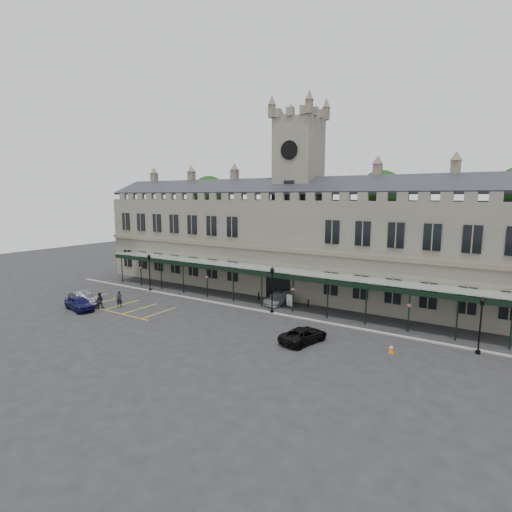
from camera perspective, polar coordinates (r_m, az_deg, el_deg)
The scene contains 21 objects.
ground at distance 40.30m, azimuth -4.68°, elevation -9.55°, with size 140.00×140.00×0.00m, color black.
station_building at distance 52.19m, azimuth 5.89°, elevation 1.88°, with size 60.00×10.36×17.30m.
clock_tower at distance 51.91m, azimuth 6.04°, elevation 9.19°, with size 5.60×5.60×24.80m.
canopy at distance 45.60m, azimuth 1.00°, elevation -4.24°, with size 50.00×4.10×4.30m.
kerb at distance 44.58m, azimuth -0.35°, elevation -7.65°, with size 60.00×0.40×0.12m, color gray.
parking_markings at distance 48.84m, azimuth -19.06°, elevation -6.76°, with size 16.00×6.00×0.01m, color gold, non-canonical shape.
tree_behind_left at distance 71.57m, azimuth -6.70°, elevation 8.77°, with size 6.00×6.00×16.00m.
tree_behind_mid at distance 57.46m, azimuth 17.40°, elevation 8.49°, with size 6.00×6.00×16.00m.
lamp_post_left at distance 54.38m, azimuth -14.98°, elevation -1.81°, with size 0.48×0.48×5.03m.
lamp_post_mid at distance 42.64m, azimuth 2.33°, elevation -4.27°, with size 0.49×0.49×5.14m.
lamp_post_right at distance 36.55m, azimuth 29.44°, elevation -7.98°, with size 0.45×0.45×4.73m.
traffic_cone at distance 34.68m, azimuth 18.76°, elevation -12.45°, with size 0.45×0.45×0.71m.
sign_board at distance 46.30m, azimuth 4.79°, elevation -6.32°, with size 0.77×0.13×1.31m.
bollard_left at distance 48.51m, azimuth 0.39°, elevation -5.78°, with size 0.17×0.17×0.97m, color black.
bollard_right at distance 45.92m, azimuth 7.46°, elevation -6.73°, with size 0.16×0.16×0.91m, color black.
car_left_a at distance 48.55m, azimuth -23.95°, elevation -6.17°, with size 1.84×4.58×1.56m, color #0D0D3A.
car_left_b at distance 50.21m, azimuth -23.49°, elevation -5.65°, with size 1.69×4.83×1.59m, color #313337.
car_taxi at distance 47.21m, azimuth 3.34°, elevation -5.91°, with size 2.02×4.96×1.44m, color #9FA1A6.
car_van at distance 35.30m, azimuth 6.81°, elevation -11.13°, with size 2.17×4.71×1.31m, color black.
person_a at distance 48.04m, azimuth -18.93°, elevation -5.85°, with size 0.69×0.45×1.88m, color black.
person_b at distance 48.23m, azimuth -21.44°, elevation -5.95°, with size 0.89×0.70×1.84m, color black.
Camera 1 is at (23.34, -30.38, 12.54)m, focal length 28.00 mm.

